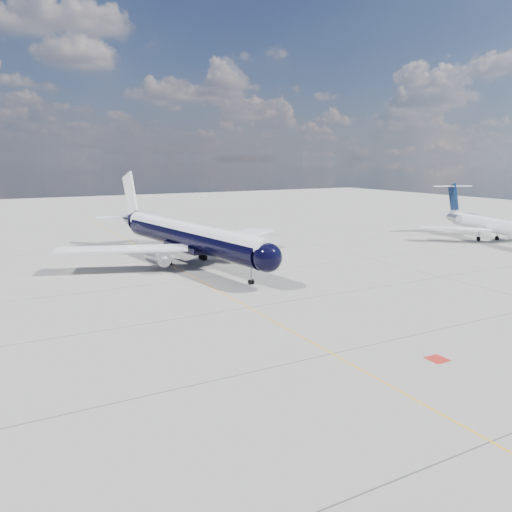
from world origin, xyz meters
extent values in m
plane|color=gray|center=(0.00, 30.00, 0.00)|extent=(320.00, 320.00, 0.00)
cube|color=#EEA10C|center=(0.00, 25.00, 0.00)|extent=(0.16, 160.00, 0.01)
cube|color=maroon|center=(6.80, -10.00, 0.00)|extent=(1.60, 1.60, 0.01)
cylinder|color=black|center=(2.78, 34.83, 4.09)|extent=(8.83, 37.17, 3.70)
sphere|color=black|center=(5.50, 15.54, 4.09)|extent=(4.18, 4.18, 3.70)
cone|color=black|center=(-0.42, 57.50, 4.68)|extent=(4.62, 7.27, 3.70)
cylinder|color=white|center=(2.78, 34.83, 5.02)|extent=(8.30, 38.99, 2.89)
cube|color=black|center=(5.52, 15.34, 4.63)|extent=(2.48, 1.48, 0.54)
cube|color=white|center=(-7.55, 34.85, 3.21)|extent=(19.24, 10.97, 0.31)
cube|color=white|center=(12.70, 37.70, 3.21)|extent=(17.99, 14.94, 0.31)
cube|color=black|center=(2.78, 34.83, 2.73)|extent=(5.41, 10.22, 0.97)
cylinder|color=silver|center=(-3.22, 32.02, 2.09)|extent=(2.79, 4.74, 2.18)
cylinder|color=silver|center=(9.32, 33.78, 2.09)|extent=(2.79, 4.74, 2.18)
sphere|color=gray|center=(-2.93, 29.99, 2.09)|extent=(1.21, 1.21, 1.07)
sphere|color=gray|center=(9.61, 31.76, 2.09)|extent=(1.21, 1.21, 1.07)
cube|color=white|center=(-3.25, 32.21, 2.83)|extent=(0.65, 3.12, 1.07)
cube|color=white|center=(9.29, 33.98, 2.83)|extent=(0.65, 3.12, 1.07)
cube|color=white|center=(-0.35, 57.02, 9.64)|extent=(1.17, 6.16, 8.31)
cube|color=white|center=(-0.42, 57.50, 5.46)|extent=(12.98, 4.85, 0.21)
cylinder|color=gray|center=(5.02, 18.91, 1.22)|extent=(0.20, 0.20, 2.05)
cylinder|color=black|center=(4.83, 18.89, 0.34)|extent=(0.27, 0.70, 0.68)
cylinder|color=black|center=(5.21, 18.94, 0.34)|extent=(0.27, 0.70, 0.68)
cylinder|color=gray|center=(-0.51, 35.84, 1.32)|extent=(0.29, 0.29, 1.85)
cylinder|color=gray|center=(5.66, 36.71, 1.32)|extent=(0.29, 0.29, 1.85)
cylinder|color=black|center=(-0.44, 35.31, 0.54)|extent=(0.58, 1.12, 1.07)
cylinder|color=black|center=(-0.59, 36.37, 0.54)|extent=(0.58, 1.12, 1.07)
cylinder|color=black|center=(5.74, 36.18, 0.54)|extent=(0.58, 1.12, 1.07)
cylinder|color=black|center=(5.59, 37.24, 0.54)|extent=(0.58, 1.12, 1.07)
cylinder|color=white|center=(62.72, 26.66, 3.24)|extent=(9.28, 22.87, 2.83)
cone|color=white|center=(67.06, 41.20, 3.66)|extent=(4.20, 5.82, 2.83)
cube|color=white|center=(56.00, 29.75, 2.62)|extent=(11.67, 11.57, 0.23)
cylinder|color=silver|center=(63.31, 36.31, 3.66)|extent=(2.46, 3.66, 1.57)
cylinder|color=silver|center=(67.52, 35.06, 3.66)|extent=(2.46, 3.66, 1.57)
cube|color=white|center=(63.81, 36.16, 3.66)|extent=(1.48, 1.90, 0.19)
cube|color=white|center=(67.02, 35.20, 3.66)|extent=(1.48, 1.90, 0.19)
cube|color=#091B40|center=(66.61, 39.70, 7.59)|extent=(1.50, 4.29, 6.42)
cube|color=white|center=(66.79, 40.30, 10.10)|extent=(8.62, 4.40, 0.17)
cylinder|color=gray|center=(61.02, 28.26, 0.99)|extent=(0.26, 0.26, 1.78)
cylinder|color=gray|center=(65.03, 27.06, 0.99)|extent=(0.26, 0.26, 1.78)
cylinder|color=black|center=(61.02, 28.26, 0.44)|extent=(0.57, 0.94, 0.88)
cylinder|color=black|center=(65.03, 27.06, 0.44)|extent=(0.57, 0.94, 0.88)
camera|label=1|loc=(-24.33, -36.45, 15.96)|focal=35.00mm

